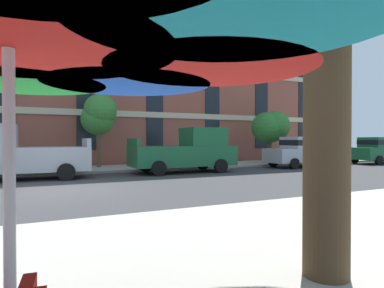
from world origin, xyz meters
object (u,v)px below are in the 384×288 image
street_tree_middle (99,115)px  patio_umbrella (8,11)px  sedan_green (379,149)px  pickup_green (187,151)px  pickup_silver (15,154)px  sedan_silver (302,151)px  street_tree_right (270,128)px

street_tree_middle → patio_umbrella: 16.70m
sedan_green → patio_umbrella: 24.72m
street_tree_middle → pickup_green: bearing=-45.5°
pickup_silver → street_tree_middle: 5.67m
pickup_silver → sedan_green: (21.84, -0.00, -0.08)m
sedan_silver → sedan_green: size_ratio=1.00×
sedan_green → street_tree_right: street_tree_right is taller
sedan_green → patio_umbrella: (-21.17, -12.70, 1.29)m
pickup_silver → sedan_green: size_ratio=1.16×
pickup_green → street_tree_middle: size_ratio=1.24×
pickup_silver → street_tree_middle: street_tree_middle is taller
pickup_green → sedan_green: size_ratio=1.16×
pickup_silver → sedan_silver: (14.91, -0.00, -0.08)m
street_tree_middle → street_tree_right: (10.96, -0.89, -0.55)m
pickup_silver → street_tree_right: bearing=10.7°
pickup_green → street_tree_right: bearing=20.8°
street_tree_right → patio_umbrella: 20.97m
pickup_green → sedan_green: bearing=-0.0°
sedan_silver → street_tree_middle: bearing=161.6°
street_tree_middle → street_tree_right: size_ratio=1.16×
street_tree_middle → street_tree_right: bearing=-4.7°
sedan_silver → pickup_silver: bearing=180.0°
pickup_green → sedan_silver: pickup_green is taller
street_tree_right → pickup_green: bearing=-159.2°
sedan_silver → patio_umbrella: bearing=-138.3°
street_tree_right → patio_umbrella: (-14.14, -15.49, -0.17)m
sedan_silver → sedan_green: same height
sedan_green → pickup_silver: bearing=180.0°
street_tree_middle → pickup_silver: bearing=-136.3°
street_tree_right → sedan_green: bearing=-21.6°
pickup_silver → sedan_silver: pickup_silver is taller
sedan_silver → sedan_green: bearing=0.0°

